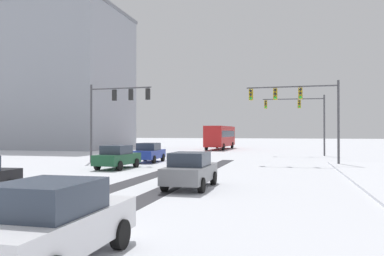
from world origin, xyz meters
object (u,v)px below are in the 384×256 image
at_px(bus_oncoming, 220,136).
at_px(office_building_far_left_block, 31,81).
at_px(car_blue_lead, 149,152).
at_px(traffic_signal_near_left, 115,105).
at_px(car_white_fifth, 52,223).
at_px(traffic_signal_near_right, 300,103).
at_px(traffic_signal_far_right, 302,112).
at_px(car_grey_third, 190,170).
at_px(car_dark_green_second, 117,157).

relative_size(bus_oncoming, office_building_far_left_block, 0.37).
bearing_deg(car_blue_lead, office_building_far_left_block, 141.19).
distance_m(traffic_signal_near_left, car_blue_lead, 4.89).
relative_size(traffic_signal_near_left, office_building_far_left_block, 0.22).
relative_size(car_white_fifth, office_building_far_left_block, 0.14).
bearing_deg(traffic_signal_near_right, traffic_signal_far_right, 87.28).
bearing_deg(bus_oncoming, car_grey_third, -82.11).
bearing_deg(car_white_fifth, office_building_far_left_block, 127.12).
xyz_separation_m(car_blue_lead, car_white_fifth, (7.03, -24.15, 0.00)).
bearing_deg(car_blue_lead, bus_oncoming, 86.34).
bearing_deg(bus_oncoming, car_white_fifth, -83.80).
bearing_deg(office_building_far_left_block, traffic_signal_far_right, -14.34).
distance_m(car_grey_third, car_white_fifth, 10.49).
bearing_deg(traffic_signal_near_right, traffic_signal_near_left, -171.67).
height_order(traffic_signal_near_left, car_dark_green_second, traffic_signal_near_left).
bearing_deg(traffic_signal_far_right, car_white_fifth, -98.97).
relative_size(traffic_signal_near_left, car_white_fifth, 1.58).
distance_m(car_blue_lead, car_grey_third, 15.38).
bearing_deg(car_grey_third, car_dark_green_second, 133.07).
height_order(traffic_signal_far_right, car_white_fifth, traffic_signal_far_right).
bearing_deg(traffic_signal_near_right, car_white_fifth, -101.89).
distance_m(car_blue_lead, office_building_far_left_block, 38.22).
relative_size(traffic_signal_far_right, bus_oncoming, 0.59).
relative_size(car_blue_lead, car_grey_third, 1.01).
relative_size(car_grey_third, office_building_far_left_block, 0.14).
xyz_separation_m(traffic_signal_near_left, traffic_signal_near_right, (14.71, 2.16, 0.05)).
xyz_separation_m(traffic_signal_far_right, office_building_far_left_block, (-41.57, 10.63, 6.10)).
bearing_deg(traffic_signal_far_right, car_blue_lead, -135.73).
distance_m(traffic_signal_far_right, bus_oncoming, 17.37).
xyz_separation_m(car_blue_lead, bus_oncoming, (1.63, 25.51, 1.18)).
xyz_separation_m(traffic_signal_far_right, bus_oncoming, (-11.18, 13.01, -2.67)).
relative_size(traffic_signal_far_right, traffic_signal_near_right, 0.92).
relative_size(traffic_signal_far_right, car_white_fifth, 1.59).
bearing_deg(traffic_signal_far_right, car_dark_green_second, -124.95).
xyz_separation_m(traffic_signal_near_left, bus_oncoming, (4.09, 27.00, -2.78)).
xyz_separation_m(traffic_signal_near_left, car_dark_green_second, (2.35, -4.50, -3.96)).
distance_m(car_dark_green_second, office_building_far_left_block, 42.04).
xyz_separation_m(car_blue_lead, car_dark_green_second, (-0.11, -5.99, 0.00)).
height_order(traffic_signal_far_right, traffic_signal_near_left, same).
distance_m(car_blue_lead, car_dark_green_second, 5.99).
bearing_deg(traffic_signal_near_right, car_dark_green_second, -151.69).
xyz_separation_m(traffic_signal_near_right, car_blue_lead, (-12.25, -0.67, -4.01)).
distance_m(car_white_fifth, office_building_far_left_block, 60.12).
height_order(traffic_signal_far_right, car_grey_third, traffic_signal_far_right).
height_order(car_grey_third, bus_oncoming, bus_oncoming).
bearing_deg(car_blue_lead, traffic_signal_near_left, -148.79).
bearing_deg(traffic_signal_far_right, car_grey_third, -102.41).
distance_m(traffic_signal_near_left, office_building_far_left_block, 36.51).
xyz_separation_m(traffic_signal_near_right, office_building_far_left_block, (-41.01, 22.46, 5.94)).
height_order(traffic_signal_near_right, car_grey_third, traffic_signal_near_right).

